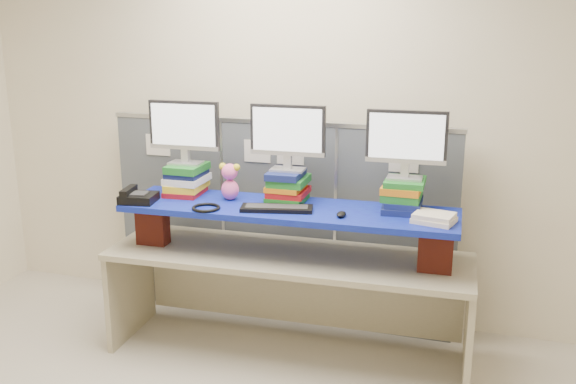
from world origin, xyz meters
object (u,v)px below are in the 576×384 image
(desk, at_px, (288,275))
(monitor_left, at_px, (184,129))
(monitor_center, at_px, (288,134))
(monitor_right, at_px, (406,141))
(keyboard, at_px, (277,208))
(blue_board, at_px, (288,210))
(desk_phone, at_px, (137,197))

(desk, height_order, monitor_left, monitor_left)
(monitor_center, distance_m, monitor_right, 0.76)
(keyboard, bearing_deg, monitor_left, 152.88)
(monitor_left, relative_size, keyboard, 1.04)
(desk, xyz_separation_m, blue_board, (-0.00, -0.00, 0.45))
(blue_board, height_order, desk_phone, desk_phone)
(desk, distance_m, desk_phone, 1.12)
(monitor_right, relative_size, desk_phone, 1.95)
(monitor_center, xyz_separation_m, desk_phone, (-0.95, -0.31, -0.42))
(blue_board, bearing_deg, keyboard, -118.00)
(desk_phone, bearing_deg, blue_board, 1.28)
(monitor_left, xyz_separation_m, keyboard, (0.72, -0.18, -0.44))
(monitor_left, relative_size, monitor_right, 1.00)
(monitor_right, bearing_deg, monitor_left, -180.00)
(desk, distance_m, monitor_left, 1.20)
(blue_board, relative_size, monitor_center, 4.37)
(monitor_left, relative_size, desk_phone, 1.95)
(monitor_left, relative_size, monitor_center, 1.00)
(desk, relative_size, monitor_center, 4.87)
(monitor_center, height_order, desk_phone, monitor_center)
(blue_board, height_order, monitor_left, monitor_left)
(desk, bearing_deg, desk_phone, -171.36)
(blue_board, bearing_deg, monitor_left, 171.11)
(desk, height_order, desk_phone, desk_phone)
(desk_phone, bearing_deg, desk, 1.28)
(desk, bearing_deg, monitor_right, 9.31)
(blue_board, relative_size, monitor_left, 4.37)
(keyboard, height_order, desk_phone, desk_phone)
(blue_board, xyz_separation_m, monitor_left, (-0.76, 0.09, 0.48))
(desk_phone, bearing_deg, monitor_center, 8.34)
(monitor_right, bearing_deg, keyboard, -164.75)
(keyboard, bearing_deg, monitor_right, 4.66)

